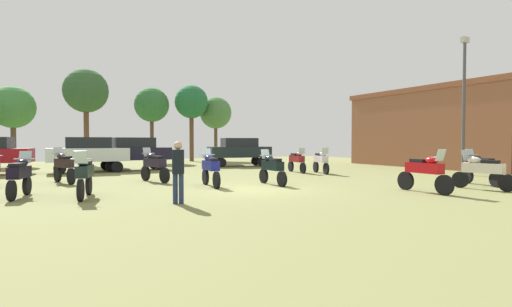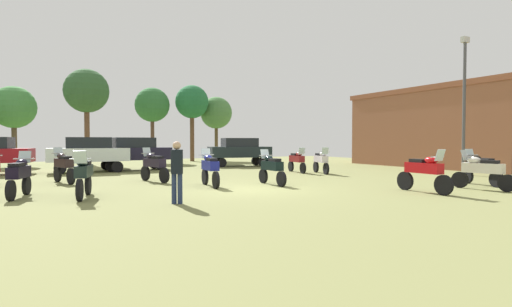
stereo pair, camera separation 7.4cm
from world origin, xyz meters
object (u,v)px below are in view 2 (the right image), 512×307
at_px(motorcycle_10, 84,175).
at_px(motorcycle_3, 481,168).
at_px(motorcycle_6, 64,166).
at_px(car_1, 134,151).
at_px(motorcycle_1, 272,168).
at_px(tree_3, 87,92).
at_px(tree_7, 152,105).
at_px(motorcycle_9, 482,170).
at_px(motorcycle_12, 297,160).
at_px(lamp_post, 464,99).
at_px(car_5, 240,150).
at_px(motorcycle_8, 19,175).
at_px(car_4, 89,152).
at_px(tree_6, 216,113).
at_px(motorcycle_11, 154,165).
at_px(motorcycle_4, 210,168).
at_px(person_1, 177,167).
at_px(tree_4, 14,108).
at_px(motorcycle_7, 424,171).
at_px(motorcycle_5, 321,161).
at_px(brick_building, 504,126).
at_px(tree_1, 192,103).

bearing_deg(motorcycle_10, motorcycle_3, 179.90).
distance_m(motorcycle_6, car_1, 7.60).
relative_size(motorcycle_1, tree_3, 0.28).
xyz_separation_m(motorcycle_3, tree_7, (-7.39, 24.47, 4.14)).
relative_size(motorcycle_9, car_1, 0.51).
bearing_deg(motorcycle_12, motorcycle_3, 117.12).
height_order(motorcycle_9, lamp_post, lamp_post).
distance_m(motorcycle_12, tree_3, 18.28).
distance_m(motorcycle_1, car_5, 12.19).
height_order(motorcycle_8, motorcycle_9, motorcycle_8).
xyz_separation_m(motorcycle_9, car_4, (-11.95, 15.48, 0.45)).
relative_size(motorcycle_1, tree_6, 0.35).
height_order(car_1, car_4, same).
height_order(motorcycle_8, motorcycle_11, motorcycle_11).
relative_size(motorcycle_11, tree_7, 0.34).
bearing_deg(motorcycle_4, lamp_post, 0.32).
bearing_deg(motorcycle_6, person_1, -88.42).
bearing_deg(tree_4, motorcycle_6, -80.14).
distance_m(motorcycle_9, tree_7, 26.44).
relative_size(motorcycle_11, lamp_post, 0.30).
bearing_deg(motorcycle_8, motorcycle_7, -8.79).
distance_m(motorcycle_6, car_4, 5.99).
xyz_separation_m(motorcycle_5, motorcycle_6, (-12.72, 1.03, 0.03)).
xyz_separation_m(motorcycle_1, lamp_post, (11.33, -0.60, 3.31)).
distance_m(motorcycle_3, tree_3, 27.21).
bearing_deg(motorcycle_4, motorcycle_5, 26.84).
height_order(motorcycle_1, motorcycle_10, motorcycle_10).
bearing_deg(brick_building, motorcycle_9, -152.97).
bearing_deg(motorcycle_7, motorcycle_1, -51.99).
relative_size(person_1, tree_3, 0.24).
bearing_deg(motorcycle_11, motorcycle_5, -15.68).
relative_size(motorcycle_3, car_4, 0.48).
height_order(motorcycle_3, car_5, car_5).
height_order(motorcycle_1, tree_4, tree_4).
relative_size(brick_building, motorcycle_5, 10.02).
relative_size(tree_1, tree_7, 1.06).
xyz_separation_m(motorcycle_9, motorcycle_11, (-9.92, 8.47, 0.02)).
relative_size(motorcycle_8, tree_4, 0.35).
bearing_deg(motorcycle_8, motorcycle_9, -6.66).
distance_m(motorcycle_10, car_1, 12.16).
distance_m(motorcycle_5, car_1, 11.39).
bearing_deg(motorcycle_11, motorcycle_3, -50.52).
distance_m(motorcycle_4, tree_6, 21.82).
bearing_deg(motorcycle_12, car_5, -77.01).
xyz_separation_m(brick_building, lamp_post, (-5.37, -1.04, 1.31)).
relative_size(motorcycle_6, motorcycle_10, 1.01).
bearing_deg(motorcycle_7, tree_7, -80.77).
relative_size(motorcycle_4, motorcycle_8, 1.06).
height_order(motorcycle_1, motorcycle_9, motorcycle_9).
xyz_separation_m(motorcycle_5, tree_4, (-15.45, 16.74, 3.54)).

